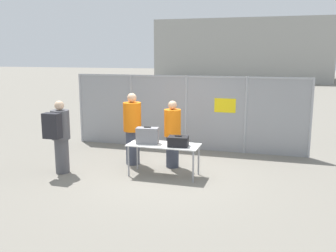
{
  "coord_description": "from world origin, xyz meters",
  "views": [
    {
      "loc": [
        2.55,
        -8.11,
        2.77
      ],
      "look_at": [
        0.03,
        0.42,
        1.05
      ],
      "focal_mm": 40.0,
      "sensor_mm": 36.0,
      "label": 1
    }
  ],
  "objects_px": {
    "suitcase_grey": "(147,136)",
    "suitcase_black": "(178,141)",
    "inspection_table": "(164,147)",
    "utility_trailer": "(208,126)",
    "security_worker_near": "(172,133)",
    "traveler_hooded": "(59,134)",
    "security_worker_far": "(132,128)"
  },
  "relations": [
    {
      "from": "suitcase_black",
      "to": "traveler_hooded",
      "type": "bearing_deg",
      "value": -170.47
    },
    {
      "from": "suitcase_grey",
      "to": "utility_trailer",
      "type": "xyz_separation_m",
      "value": [
        0.67,
        4.13,
        -0.51
      ]
    },
    {
      "from": "inspection_table",
      "to": "suitcase_grey",
      "type": "bearing_deg",
      "value": -177.21
    },
    {
      "from": "inspection_table",
      "to": "utility_trailer",
      "type": "height_order",
      "value": "inspection_table"
    },
    {
      "from": "suitcase_black",
      "to": "traveler_hooded",
      "type": "height_order",
      "value": "traveler_hooded"
    },
    {
      "from": "traveler_hooded",
      "to": "security_worker_near",
      "type": "relative_size",
      "value": 1.03
    },
    {
      "from": "suitcase_black",
      "to": "security_worker_near",
      "type": "xyz_separation_m",
      "value": [
        -0.35,
        0.76,
        0.01
      ]
    },
    {
      "from": "suitcase_grey",
      "to": "inspection_table",
      "type": "bearing_deg",
      "value": 2.79
    },
    {
      "from": "inspection_table",
      "to": "utility_trailer",
      "type": "bearing_deg",
      "value": 86.0
    },
    {
      "from": "security_worker_near",
      "to": "traveler_hooded",
      "type": "bearing_deg",
      "value": 28.43
    },
    {
      "from": "traveler_hooded",
      "to": "utility_trailer",
      "type": "height_order",
      "value": "traveler_hooded"
    },
    {
      "from": "suitcase_black",
      "to": "utility_trailer",
      "type": "relative_size",
      "value": 0.12
    },
    {
      "from": "suitcase_black",
      "to": "utility_trailer",
      "type": "height_order",
      "value": "suitcase_black"
    },
    {
      "from": "suitcase_grey",
      "to": "suitcase_black",
      "type": "xyz_separation_m",
      "value": [
        0.75,
        -0.05,
        -0.07
      ]
    },
    {
      "from": "suitcase_black",
      "to": "utility_trailer",
      "type": "bearing_deg",
      "value": 91.01
    },
    {
      "from": "suitcase_black",
      "to": "inspection_table",
      "type": "bearing_deg",
      "value": 168.7
    },
    {
      "from": "security_worker_near",
      "to": "utility_trailer",
      "type": "bearing_deg",
      "value": -93.31
    },
    {
      "from": "suitcase_black",
      "to": "traveler_hooded",
      "type": "xyz_separation_m",
      "value": [
        -2.73,
        -0.46,
        0.09
      ]
    },
    {
      "from": "inspection_table",
      "to": "suitcase_black",
      "type": "relative_size",
      "value": 3.45
    },
    {
      "from": "inspection_table",
      "to": "security_worker_near",
      "type": "bearing_deg",
      "value": 89.0
    },
    {
      "from": "suitcase_grey",
      "to": "traveler_hooded",
      "type": "relative_size",
      "value": 0.31
    },
    {
      "from": "suitcase_grey",
      "to": "suitcase_black",
      "type": "relative_size",
      "value": 1.13
    },
    {
      "from": "inspection_table",
      "to": "suitcase_grey",
      "type": "relative_size",
      "value": 3.04
    },
    {
      "from": "security_worker_far",
      "to": "utility_trailer",
      "type": "height_order",
      "value": "security_worker_far"
    },
    {
      "from": "security_worker_near",
      "to": "security_worker_far",
      "type": "relative_size",
      "value": 0.91
    },
    {
      "from": "traveler_hooded",
      "to": "security_worker_near",
      "type": "height_order",
      "value": "traveler_hooded"
    },
    {
      "from": "security_worker_far",
      "to": "utility_trailer",
      "type": "distance_m",
      "value": 3.73
    },
    {
      "from": "inspection_table",
      "to": "suitcase_black",
      "type": "height_order",
      "value": "suitcase_black"
    },
    {
      "from": "suitcase_grey",
      "to": "security_worker_far",
      "type": "height_order",
      "value": "security_worker_far"
    },
    {
      "from": "inspection_table",
      "to": "suitcase_black",
      "type": "xyz_separation_m",
      "value": [
        0.36,
        -0.07,
        0.18
      ]
    },
    {
      "from": "inspection_table",
      "to": "traveler_hooded",
      "type": "relative_size",
      "value": 0.95
    },
    {
      "from": "traveler_hooded",
      "to": "security_worker_near",
      "type": "bearing_deg",
      "value": 32.34
    }
  ]
}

